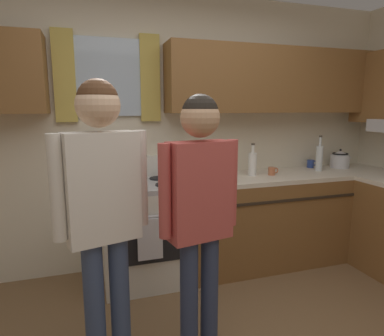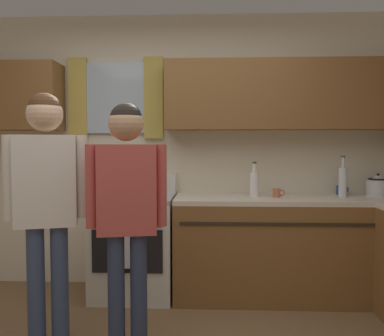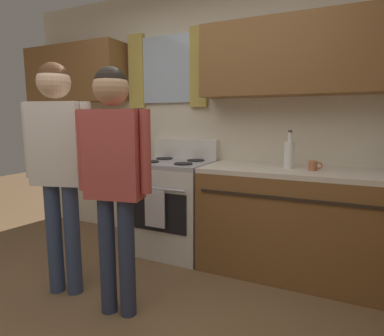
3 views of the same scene
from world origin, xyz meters
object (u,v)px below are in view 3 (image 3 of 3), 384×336
(adult_in_plaid, at_px, (114,164))
(cup_terracotta, at_px, (313,166))
(stove_oven, at_px, (174,205))
(adult_left, at_px, (58,153))
(bottle_milk_white, at_px, (289,154))

(adult_in_plaid, bearing_deg, cup_terracotta, 43.77)
(adult_in_plaid, bearing_deg, stove_oven, 98.42)
(adult_left, bearing_deg, bottle_milk_white, 36.06)
(bottle_milk_white, height_order, adult_in_plaid, adult_in_plaid)
(bottle_milk_white, distance_m, adult_in_plaid, 1.44)
(bottle_milk_white, xyz_separation_m, cup_terracotta, (0.20, -0.04, -0.08))
(stove_oven, bearing_deg, adult_in_plaid, -81.58)
(cup_terracotta, height_order, adult_in_plaid, adult_in_plaid)
(cup_terracotta, bearing_deg, adult_in_plaid, -136.23)
(cup_terracotta, xyz_separation_m, adult_in_plaid, (-1.11, -1.06, 0.08))
(bottle_milk_white, relative_size, cup_terracotta, 2.88)
(adult_left, height_order, adult_in_plaid, adult_left)
(adult_left, relative_size, adult_in_plaid, 1.04)
(stove_oven, distance_m, adult_in_plaid, 1.23)
(cup_terracotta, bearing_deg, bottle_milk_white, 168.25)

